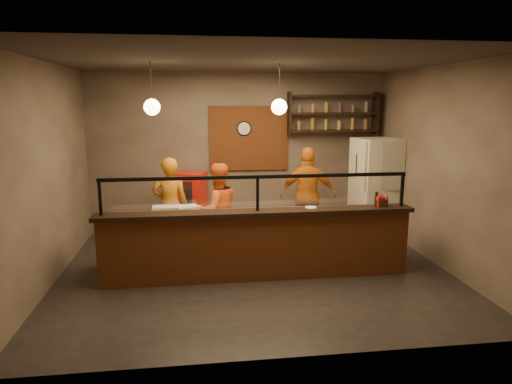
{
  "coord_description": "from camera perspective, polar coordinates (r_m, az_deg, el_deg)",
  "views": [
    {
      "loc": [
        -0.88,
        -6.75,
        2.62
      ],
      "look_at": [
        0.06,
        0.3,
        1.22
      ],
      "focal_mm": 32.0,
      "sensor_mm": 36.0,
      "label": 1
    }
  ],
  "objects": [
    {
      "name": "counter_ledge",
      "position": [
        6.7,
        0.19,
        -2.57
      ],
      "size": [
        4.7,
        0.37,
        0.06
      ],
      "primitive_type": "cube",
      "color": "black",
      "rests_on": "service_counter"
    },
    {
      "name": "red_cooler",
      "position": [
        9.12,
        -8.04,
        -1.53
      ],
      "size": [
        0.66,
        0.63,
        1.27
      ],
      "primitive_type": "cube",
      "rotation": [
        0.0,
        0.0,
        -0.27
      ],
      "color": "red",
      "rests_on": "floor"
    },
    {
      "name": "pendant_left",
      "position": [
        6.98,
        -12.88,
        10.32
      ],
      "size": [
        0.24,
        0.24,
        0.77
      ],
      "color": "black",
      "rests_on": "ceiling"
    },
    {
      "name": "pendant_right",
      "position": [
        7.07,
        2.91,
        10.59
      ],
      "size": [
        0.24,
        0.24,
        0.77
      ],
      "color": "black",
      "rests_on": "ceiling"
    },
    {
      "name": "pizza_dough",
      "position": [
        7.12,
        -0.24,
        -2.78
      ],
      "size": [
        0.61,
        0.61,
        0.01
      ],
      "primitive_type": "cylinder",
      "rotation": [
        0.0,
        0.0,
        -0.33
      ],
      "color": "beige",
      "rests_on": "worktop"
    },
    {
      "name": "prep_tub_a",
      "position": [
        7.11,
        -9.15,
        -2.36
      ],
      "size": [
        0.36,
        0.31,
        0.15
      ],
      "primitive_type": "cube",
      "rotation": [
        0.0,
        0.0,
        -0.26
      ],
      "color": "white",
      "rests_on": "worktop"
    },
    {
      "name": "wall_front",
      "position": [
        4.46,
        4.02,
        -2.09
      ],
      "size": [
        6.0,
        0.0,
        6.0
      ],
      "primitive_type": "plane",
      "rotation": [
        -1.57,
        0.0,
        0.0
      ],
      "color": "#7A6A5A",
      "rests_on": "floor"
    },
    {
      "name": "prep_tub_c",
      "position": [
        7.08,
        -8.56,
        -2.36
      ],
      "size": [
        0.38,
        0.34,
        0.16
      ],
      "primitive_type": "cube",
      "rotation": [
        0.0,
        0.0,
        0.31
      ],
      "color": "silver",
      "rests_on": "worktop"
    },
    {
      "name": "worktop",
      "position": [
        7.22,
        -0.35,
        -2.83
      ],
      "size": [
        4.6,
        0.75,
        0.05
      ],
      "primitive_type": "cube",
      "color": "silver",
      "rests_on": "worktop_cabinet"
    },
    {
      "name": "cook_mid",
      "position": [
        7.8,
        -4.83,
        -2.3
      ],
      "size": [
        0.94,
        0.83,
        1.62
      ],
      "primitive_type": "imported",
      "rotation": [
        0.0,
        0.0,
        3.46
      ],
      "color": "#E35415",
      "rests_on": "floor"
    },
    {
      "name": "wall_shelving",
      "position": [
        9.49,
        9.6,
        9.67
      ],
      "size": [
        1.84,
        0.28,
        0.85
      ],
      "color": "black",
      "rests_on": "wall_back"
    },
    {
      "name": "wall_clock",
      "position": [
        9.28,
        -1.51,
        7.94
      ],
      "size": [
        0.3,
        0.04,
        0.3
      ],
      "primitive_type": "cylinder",
      "rotation": [
        1.57,
        0.0,
        0.0
      ],
      "color": "black",
      "rests_on": "wall_back"
    },
    {
      "name": "service_counter",
      "position": [
        6.85,
        0.19,
        -6.88
      ],
      "size": [
        4.6,
        0.25,
        1.0
      ],
      "primitive_type": "cube",
      "color": "#984B21",
      "rests_on": "floor"
    },
    {
      "name": "wall_left",
      "position": [
        7.15,
        -24.74,
        1.92
      ],
      "size": [
        0.0,
        5.0,
        5.0
      ],
      "primitive_type": "plane",
      "rotation": [
        1.57,
        0.0,
        1.57
      ],
      "color": "#7A6A5A",
      "rests_on": "floor"
    },
    {
      "name": "wall_back",
      "position": [
        9.35,
        -2.13,
        4.88
      ],
      "size": [
        6.0,
        0.0,
        6.0
      ],
      "primitive_type": "plane",
      "rotation": [
        1.57,
        0.0,
        0.0
      ],
      "color": "#7A6A5A",
      "rests_on": "floor"
    },
    {
      "name": "ceiling",
      "position": [
        6.83,
        -0.15,
        16.02
      ],
      "size": [
        6.0,
        6.0,
        0.0
      ],
      "primitive_type": "plane",
      "rotation": [
        3.14,
        0.0,
        0.0
      ],
      "color": "#3C342E",
      "rests_on": "wall_back"
    },
    {
      "name": "sneeze_guard",
      "position": [
        6.63,
        0.19,
        0.29
      ],
      "size": [
        4.5,
        0.05,
        0.52
      ],
      "color": "white",
      "rests_on": "counter_ledge"
    },
    {
      "name": "floor",
      "position": [
        7.3,
        -0.14,
        -9.89
      ],
      "size": [
        6.0,
        6.0,
        0.0
      ],
      "primitive_type": "plane",
      "color": "black",
      "rests_on": "ground"
    },
    {
      "name": "rolling_pin",
      "position": [
        7.11,
        -9.91,
        -2.77
      ],
      "size": [
        0.34,
        0.16,
        0.06
      ],
      "primitive_type": "cylinder",
      "rotation": [
        0.0,
        1.57,
        0.31
      ],
      "color": "yellow",
      "rests_on": "worktop"
    },
    {
      "name": "condiment_caddy",
      "position": [
        7.22,
        15.35,
        -1.3
      ],
      "size": [
        0.22,
        0.18,
        0.11
      ],
      "primitive_type": "cube",
      "rotation": [
        0.0,
        0.0,
        -0.21
      ],
      "color": "black",
      "rests_on": "counter_ledge"
    },
    {
      "name": "cook_left",
      "position": [
        8.18,
        -10.66,
        -1.59
      ],
      "size": [
        0.62,
        0.41,
        1.69
      ],
      "primitive_type": "imported",
      "rotation": [
        0.0,
        0.0,
        3.14
      ],
      "color": "orange",
      "rests_on": "floor"
    },
    {
      "name": "cook_right",
      "position": [
        8.63,
        6.54,
        -0.4
      ],
      "size": [
        1.13,
        0.65,
        1.81
      ],
      "primitive_type": "imported",
      "rotation": [
        0.0,
        0.0,
        2.93
      ],
      "color": "orange",
      "rests_on": "floor"
    },
    {
      "name": "fridge",
      "position": [
        9.22,
        14.74,
        0.48
      ],
      "size": [
        0.92,
        0.87,
        1.94
      ],
      "primitive_type": "cube",
      "rotation": [
        0.0,
        0.0,
        0.16
      ],
      "color": "beige",
      "rests_on": "floor"
    },
    {
      "name": "worktop_cabinet",
      "position": [
        7.34,
        -0.34,
        -6.24
      ],
      "size": [
        4.6,
        0.75,
        0.85
      ],
      "primitive_type": "cube",
      "color": "gray",
      "rests_on": "floor"
    },
    {
      "name": "prep_tub_b",
      "position": [
        7.15,
        -11.59,
        -2.37
      ],
      "size": [
        0.31,
        0.25,
        0.15
      ],
      "primitive_type": "cube",
      "rotation": [
        0.0,
        0.0,
        0.03
      ],
      "color": "silver",
      "rests_on": "worktop"
    },
    {
      "name": "brick_patch",
      "position": [
        9.31,
        -0.89,
        6.72
      ],
      "size": [
        1.6,
        0.04,
        1.3
      ],
      "primitive_type": "cube",
      "color": "#984B21",
      "rests_on": "wall_back"
    },
    {
      "name": "wall_right",
      "position": [
        7.85,
        22.14,
        2.87
      ],
      "size": [
        0.0,
        5.0,
        5.0
      ],
      "primitive_type": "plane",
      "rotation": [
        1.57,
        0.0,
        -1.57
      ],
      "color": "#7A6A5A",
      "rests_on": "floor"
    },
    {
      "name": "pepper_mill",
      "position": [
        7.18,
        14.81,
        -0.87
      ],
      "size": [
        0.06,
        0.06,
        0.22
      ],
      "primitive_type": "cylinder",
      "rotation": [
        0.0,
        0.0,
        0.18
      ],
      "color": "black",
      "rests_on": "counter_ledge"
    },
    {
      "name": "small_plate",
      "position": [
        6.91,
        6.88,
        -1.93
      ],
      "size": [
        0.18,
        0.18,
        0.01
      ],
      "primitive_type": "cylinder",
      "rotation": [
        0.0,
        0.0,
        -0.05
      ],
      "color": "silver",
      "rests_on": "counter_ledge"
    }
  ]
}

